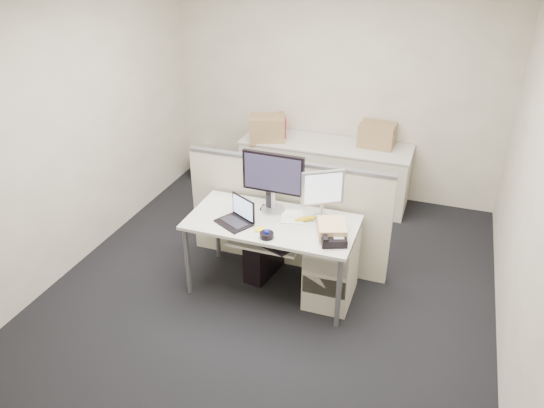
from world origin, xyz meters
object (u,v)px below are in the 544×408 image
at_px(laptop, 233,212).
at_px(desk_phone, 334,240).
at_px(desk, 272,227).
at_px(monitor_main, 273,183).

bearing_deg(laptop, desk_phone, 27.66).
bearing_deg(desk, laptop, -152.59).
xyz_separation_m(desk, laptop, (-0.30, -0.16, 0.18)).
height_order(desk, desk_phone, desk_phone).
height_order(monitor_main, laptop, monitor_main).
xyz_separation_m(monitor_main, laptop, (-0.25, -0.34, -0.17)).
bearing_deg(monitor_main, desk, -72.28).
bearing_deg(laptop, monitor_main, 82.86).
relative_size(monitor_main, laptop, 1.91).
relative_size(desk, laptop, 5.02).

